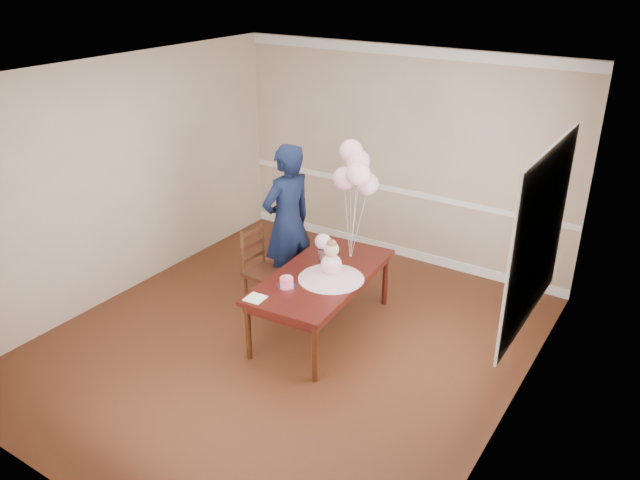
# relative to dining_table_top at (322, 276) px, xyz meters

# --- Properties ---
(floor) EXTENTS (4.50, 5.00, 0.00)m
(floor) POSITION_rel_dining_table_top_xyz_m (-0.17, -0.41, -0.64)
(floor) COLOR #36190D
(floor) RESTS_ON ground
(ceiling) EXTENTS (4.50, 5.00, 0.02)m
(ceiling) POSITION_rel_dining_table_top_xyz_m (-0.17, -0.41, 2.06)
(ceiling) COLOR white
(ceiling) RESTS_ON wall_back
(wall_back) EXTENTS (4.50, 0.02, 2.70)m
(wall_back) POSITION_rel_dining_table_top_xyz_m (-0.17, 2.09, 0.71)
(wall_back) COLOR tan
(wall_back) RESTS_ON floor
(wall_front) EXTENTS (4.50, 0.02, 2.70)m
(wall_front) POSITION_rel_dining_table_top_xyz_m (-0.17, -2.91, 0.71)
(wall_front) COLOR tan
(wall_front) RESTS_ON floor
(wall_left) EXTENTS (0.02, 5.00, 2.70)m
(wall_left) POSITION_rel_dining_table_top_xyz_m (-2.42, -0.41, 0.71)
(wall_left) COLOR tan
(wall_left) RESTS_ON floor
(wall_right) EXTENTS (0.02, 5.00, 2.70)m
(wall_right) POSITION_rel_dining_table_top_xyz_m (2.08, -0.41, 0.71)
(wall_right) COLOR tan
(wall_right) RESTS_ON floor
(chair_rail_trim) EXTENTS (4.50, 0.02, 0.07)m
(chair_rail_trim) POSITION_rel_dining_table_top_xyz_m (-0.17, 2.08, 0.26)
(chair_rail_trim) COLOR white
(chair_rail_trim) RESTS_ON wall_back
(crown_molding) EXTENTS (4.50, 0.02, 0.12)m
(crown_molding) POSITION_rel_dining_table_top_xyz_m (-0.17, 2.08, 1.99)
(crown_molding) COLOR silver
(crown_molding) RESTS_ON wall_back
(baseboard_trim) EXTENTS (4.50, 0.02, 0.12)m
(baseboard_trim) POSITION_rel_dining_table_top_xyz_m (-0.17, 2.08, -0.58)
(baseboard_trim) COLOR white
(baseboard_trim) RESTS_ON floor
(window_frame) EXTENTS (0.02, 1.66, 1.56)m
(window_frame) POSITION_rel_dining_table_top_xyz_m (2.05, 0.09, 0.91)
(window_frame) COLOR silver
(window_frame) RESTS_ON wall_right
(window_blinds) EXTENTS (0.01, 1.50, 1.40)m
(window_blinds) POSITION_rel_dining_table_top_xyz_m (2.04, 0.09, 0.91)
(window_blinds) COLOR white
(window_blinds) RESTS_ON wall_right
(dining_table_top) EXTENTS (1.01, 1.83, 0.04)m
(dining_table_top) POSITION_rel_dining_table_top_xyz_m (0.00, 0.00, 0.00)
(dining_table_top) COLOR black
(dining_table_top) RESTS_ON table_leg_fl
(table_apron) EXTENTS (0.92, 1.74, 0.09)m
(table_apron) POSITION_rel_dining_table_top_xyz_m (-0.00, -0.00, -0.07)
(table_apron) COLOR black
(table_apron) RESTS_ON table_leg_fl
(table_leg_fl) EXTENTS (0.07, 0.07, 0.62)m
(table_leg_fl) POSITION_rel_dining_table_top_xyz_m (-0.31, -0.84, -0.33)
(table_leg_fl) COLOR black
(table_leg_fl) RESTS_ON floor
(table_leg_fr) EXTENTS (0.07, 0.07, 0.62)m
(table_leg_fr) POSITION_rel_dining_table_top_xyz_m (0.43, -0.79, -0.33)
(table_leg_fr) COLOR black
(table_leg_fr) RESTS_ON floor
(table_leg_bl) EXTENTS (0.07, 0.07, 0.62)m
(table_leg_bl) POSITION_rel_dining_table_top_xyz_m (-0.43, 0.79, -0.33)
(table_leg_bl) COLOR black
(table_leg_bl) RESTS_ON floor
(table_leg_br) EXTENTS (0.07, 0.07, 0.62)m
(table_leg_br) POSITION_rel_dining_table_top_xyz_m (0.31, 0.84, -0.33)
(table_leg_br) COLOR black
(table_leg_br) RESTS_ON floor
(baby_skirt) EXTENTS (0.72, 0.72, 0.09)m
(baby_skirt) POSITION_rel_dining_table_top_xyz_m (0.14, -0.03, 0.07)
(baby_skirt) COLOR #D9A0B6
(baby_skirt) RESTS_ON dining_table_top
(baby_torso) EXTENTS (0.21, 0.21, 0.21)m
(baby_torso) POSITION_rel_dining_table_top_xyz_m (0.14, -0.03, 0.18)
(baby_torso) COLOR #FB9FD6
(baby_torso) RESTS_ON baby_skirt
(baby_head) EXTENTS (0.15, 0.15, 0.15)m
(baby_head) POSITION_rel_dining_table_top_xyz_m (0.14, -0.03, 0.35)
(baby_head) COLOR #CEA18D
(baby_head) RESTS_ON baby_torso
(baby_hair) EXTENTS (0.11, 0.11, 0.11)m
(baby_hair) POSITION_rel_dining_table_top_xyz_m (0.14, -0.03, 0.40)
(baby_hair) COLOR brown
(baby_hair) RESTS_ON baby_head
(cake_platter) EXTENTS (0.21, 0.21, 0.01)m
(cake_platter) POSITION_rel_dining_table_top_xyz_m (-0.15, -0.41, 0.03)
(cake_platter) COLOR #B4B3B8
(cake_platter) RESTS_ON dining_table_top
(birthday_cake) EXTENTS (0.14, 0.14, 0.09)m
(birthday_cake) POSITION_rel_dining_table_top_xyz_m (-0.15, -0.41, 0.07)
(birthday_cake) COLOR #F44D80
(birthday_cake) RESTS_ON cake_platter
(cake_flower_a) EXTENTS (0.03, 0.03, 0.03)m
(cake_flower_a) POSITION_rel_dining_table_top_xyz_m (-0.15, -0.41, 0.13)
(cake_flower_a) COLOR white
(cake_flower_a) RESTS_ON birthday_cake
(cake_flower_b) EXTENTS (0.03, 0.03, 0.03)m
(cake_flower_b) POSITION_rel_dining_table_top_xyz_m (-0.12, -0.39, 0.13)
(cake_flower_b) COLOR white
(cake_flower_b) RESTS_ON birthday_cake
(rose_vase_near) EXTENTS (0.09, 0.09, 0.14)m
(rose_vase_near) POSITION_rel_dining_table_top_xyz_m (-0.15, 0.26, 0.09)
(rose_vase_near) COLOR silver
(rose_vase_near) RESTS_ON dining_table_top
(roses_near) EXTENTS (0.17, 0.17, 0.17)m
(roses_near) POSITION_rel_dining_table_top_xyz_m (-0.15, 0.26, 0.25)
(roses_near) COLOR beige
(roses_near) RESTS_ON rose_vase_near
(napkin) EXTENTS (0.19, 0.19, 0.01)m
(napkin) POSITION_rel_dining_table_top_xyz_m (-0.26, -0.77, 0.03)
(napkin) COLOR white
(napkin) RESTS_ON dining_table_top
(balloon_weight) EXTENTS (0.04, 0.04, 0.02)m
(balloon_weight) POSITION_rel_dining_table_top_xyz_m (0.05, 0.49, 0.03)
(balloon_weight) COLOR silver
(balloon_weight) RESTS_ON dining_table_top
(balloon_a) EXTENTS (0.25, 0.25, 0.25)m
(balloon_a) POSITION_rel_dining_table_top_xyz_m (-0.03, 0.49, 0.91)
(balloon_a) COLOR #D899A7
(balloon_a) RESTS_ON balloon_ribbon_a
(balloon_b) EXTENTS (0.25, 0.25, 0.25)m
(balloon_b) POSITION_rel_dining_table_top_xyz_m (0.15, 0.45, 1.00)
(balloon_b) COLOR #FFB4D6
(balloon_b) RESTS_ON balloon_ribbon_b
(balloon_c) EXTENTS (0.25, 0.25, 0.25)m
(balloon_c) POSITION_rel_dining_table_top_xyz_m (0.06, 0.58, 1.09)
(balloon_c) COLOR #EEA8BE
(balloon_c) RESTS_ON balloon_ribbon_c
(balloon_d) EXTENTS (0.25, 0.25, 0.25)m
(balloon_d) POSITION_rel_dining_table_top_xyz_m (-0.02, 0.59, 1.17)
(balloon_d) COLOR #E9A5BB
(balloon_d) RESTS_ON balloon_ribbon_d
(balloon_e) EXTENTS (0.25, 0.25, 0.25)m
(balloon_e) POSITION_rel_dining_table_top_xyz_m (0.18, 0.57, 0.86)
(balloon_e) COLOR #DB9BBA
(balloon_e) RESTS_ON balloon_ribbon_e
(balloon_ribbon_a) EXTENTS (0.08, 0.01, 0.74)m
(balloon_ribbon_a) POSITION_rel_dining_table_top_xyz_m (0.01, 0.49, 0.40)
(balloon_ribbon_a) COLOR white
(balloon_ribbon_a) RESTS_ON balloon_weight
(balloon_ribbon_b) EXTENTS (0.09, 0.04, 0.83)m
(balloon_ribbon_b) POSITION_rel_dining_table_top_xyz_m (0.10, 0.47, 0.45)
(balloon_ribbon_b) COLOR silver
(balloon_ribbon_b) RESTS_ON balloon_weight
(balloon_ribbon_c) EXTENTS (0.01, 0.09, 0.92)m
(balloon_ribbon_c) POSITION_rel_dining_table_top_xyz_m (0.06, 0.54, 0.49)
(balloon_ribbon_c) COLOR white
(balloon_ribbon_c) RESTS_ON balloon_weight
(balloon_ribbon_d) EXTENTS (0.08, 0.09, 1.00)m
(balloon_ribbon_d) POSITION_rel_dining_table_top_xyz_m (0.01, 0.54, 0.54)
(balloon_ribbon_d) COLOR white
(balloon_ribbon_d) RESTS_ON balloon_weight
(balloon_ribbon_e) EXTENTS (0.12, 0.07, 0.69)m
(balloon_ribbon_e) POSITION_rel_dining_table_top_xyz_m (0.12, 0.53, 0.38)
(balloon_ribbon_e) COLOR white
(balloon_ribbon_e) RESTS_ON balloon_weight
(dining_chair_seat) EXTENTS (0.43, 0.43, 0.05)m
(dining_chair_seat) POSITION_rel_dining_table_top_xyz_m (-0.79, 0.08, -0.23)
(dining_chair_seat) COLOR black
(dining_chair_seat) RESTS_ON chair_leg_fl
(chair_leg_fl) EXTENTS (0.04, 0.04, 0.39)m
(chair_leg_fl) POSITION_rel_dining_table_top_xyz_m (-0.97, -0.08, -0.45)
(chair_leg_fl) COLOR #3C1910
(chair_leg_fl) RESTS_ON floor
(chair_leg_fr) EXTENTS (0.04, 0.04, 0.39)m
(chair_leg_fr) POSITION_rel_dining_table_top_xyz_m (-0.64, -0.10, -0.45)
(chair_leg_fr) COLOR #36130E
(chair_leg_fr) RESTS_ON floor
(chair_leg_bl) EXTENTS (0.04, 0.04, 0.39)m
(chair_leg_bl) POSITION_rel_dining_table_top_xyz_m (-0.95, 0.25, -0.45)
(chair_leg_bl) COLOR #3C1710
(chair_leg_bl) RESTS_ON floor
(chair_leg_br) EXTENTS (0.04, 0.04, 0.39)m
(chair_leg_br) POSITION_rel_dining_table_top_xyz_m (-0.62, 0.23, -0.45)
(chair_leg_br) COLOR #39190F
(chair_leg_br) RESTS_ON floor
(chair_back_post_l) EXTENTS (0.04, 0.04, 0.51)m
(chair_back_post_l) POSITION_rel_dining_table_top_xyz_m (-0.99, -0.07, 0.03)
(chair_back_post_l) COLOR #351F0E
(chair_back_post_l) RESTS_ON dining_chair_seat
(chair_back_post_r) EXTENTS (0.04, 0.04, 0.51)m
(chair_back_post_r) POSITION_rel_dining_table_top_xyz_m (-0.97, 0.25, 0.03)
(chair_back_post_r) COLOR #39200F
(chair_back_post_r) RESTS_ON dining_chair_seat
(chair_slat_low) EXTENTS (0.05, 0.37, 0.05)m
(chair_slat_low) POSITION_rel_dining_table_top_xyz_m (-0.98, 0.09, -0.08)
(chair_slat_low) COLOR #381B0F
(chair_slat_low) RESTS_ON dining_chair_seat
(chair_slat_mid) EXTENTS (0.05, 0.37, 0.05)m
(chair_slat_mid) POSITION_rel_dining_table_top_xyz_m (-0.98, 0.09, 0.07)
(chair_slat_mid) COLOR black
(chair_slat_mid) RESTS_ON dining_chair_seat
(chair_slat_top) EXTENTS (0.05, 0.37, 0.05)m
(chair_slat_top) POSITION_rel_dining_table_top_xyz_m (-0.98, 0.09, 0.22)
(chair_slat_top) COLOR #3A190F
(chair_slat_top) RESTS_ON dining_chair_seat
(woman) EXTENTS (0.60, 0.76, 1.83)m
(woman) POSITION_rel_dining_table_top_xyz_m (-0.73, 0.42, 0.27)
(woman) COLOR black
(woman) RESTS_ON floor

